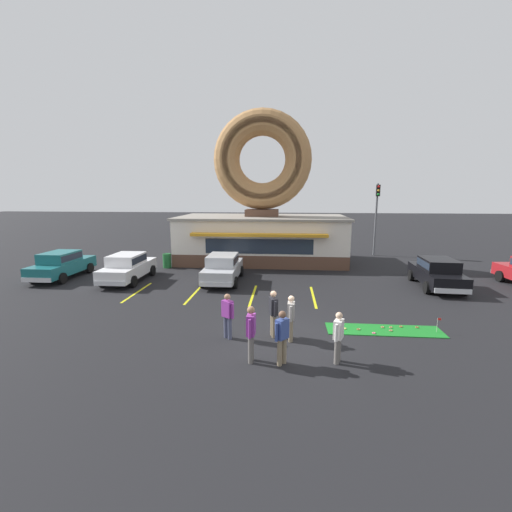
{
  "coord_description": "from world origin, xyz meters",
  "views": [
    {
      "loc": [
        0.05,
        -11.42,
        5.02
      ],
      "look_at": [
        -1.41,
        5.0,
        2.0
      ],
      "focal_mm": 24.0,
      "sensor_mm": 36.0,
      "label": 1
    }
  ],
  "objects_px": {
    "car_white": "(128,266)",
    "pedestrian_clipboard_woman": "(291,316)",
    "car_teal": "(62,264)",
    "pedestrian_beanie_man": "(282,335)",
    "traffic_light_pole": "(377,210)",
    "pedestrian_blue_sweater_man": "(228,314)",
    "pedestrian_hooded_kid": "(273,311)",
    "car_silver": "(223,267)",
    "pedestrian_crossing_woman": "(338,335)",
    "golf_ball": "(360,329)",
    "pedestrian_leather_jacket_man": "(251,331)",
    "car_black": "(437,272)",
    "trash_bin": "(167,260)",
    "putting_flag_pin": "(438,322)"
  },
  "relations": [
    {
      "from": "golf_ball",
      "to": "car_teal",
      "type": "height_order",
      "value": "car_teal"
    },
    {
      "from": "car_teal",
      "to": "pedestrian_blue_sweater_man",
      "type": "xyz_separation_m",
      "value": [
        11.41,
        -7.76,
        0.02
      ]
    },
    {
      "from": "pedestrian_crossing_woman",
      "to": "traffic_light_pole",
      "type": "xyz_separation_m",
      "value": [
        5.62,
        18.7,
        2.84
      ]
    },
    {
      "from": "pedestrian_blue_sweater_man",
      "to": "pedestrian_hooded_kid",
      "type": "relative_size",
      "value": 0.97
    },
    {
      "from": "car_white",
      "to": "pedestrian_beanie_man",
      "type": "bearing_deg",
      "value": -45.23
    },
    {
      "from": "trash_bin",
      "to": "traffic_light_pole",
      "type": "xyz_separation_m",
      "value": [
        15.32,
        6.11,
        3.21
      ]
    },
    {
      "from": "pedestrian_crossing_woman",
      "to": "traffic_light_pole",
      "type": "height_order",
      "value": "traffic_light_pole"
    },
    {
      "from": "putting_flag_pin",
      "to": "traffic_light_pole",
      "type": "height_order",
      "value": "traffic_light_pole"
    },
    {
      "from": "car_silver",
      "to": "pedestrian_clipboard_woman",
      "type": "relative_size",
      "value": 2.83
    },
    {
      "from": "pedestrian_beanie_man",
      "to": "pedestrian_crossing_woman",
      "type": "bearing_deg",
      "value": 8.82
    },
    {
      "from": "pedestrian_hooded_kid",
      "to": "pedestrian_crossing_woman",
      "type": "height_order",
      "value": "pedestrian_hooded_kid"
    },
    {
      "from": "pedestrian_leather_jacket_man",
      "to": "putting_flag_pin",
      "type": "bearing_deg",
      "value": 22.73
    },
    {
      "from": "golf_ball",
      "to": "car_black",
      "type": "height_order",
      "value": "car_black"
    },
    {
      "from": "pedestrian_beanie_man",
      "to": "pedestrian_crossing_woman",
      "type": "distance_m",
      "value": 1.69
    },
    {
      "from": "car_teal",
      "to": "traffic_light_pole",
      "type": "xyz_separation_m",
      "value": [
        20.61,
        9.5,
        2.84
      ]
    },
    {
      "from": "golf_ball",
      "to": "pedestrian_leather_jacket_man",
      "type": "distance_m",
      "value": 4.77
    },
    {
      "from": "car_black",
      "to": "pedestrian_leather_jacket_man",
      "type": "height_order",
      "value": "pedestrian_leather_jacket_man"
    },
    {
      "from": "car_teal",
      "to": "pedestrian_leather_jacket_man",
      "type": "height_order",
      "value": "pedestrian_leather_jacket_man"
    },
    {
      "from": "car_black",
      "to": "trash_bin",
      "type": "distance_m",
      "value": 16.64
    },
    {
      "from": "pedestrian_blue_sweater_man",
      "to": "traffic_light_pole",
      "type": "xyz_separation_m",
      "value": [
        9.2,
        17.26,
        2.81
      ]
    },
    {
      "from": "car_silver",
      "to": "car_white",
      "type": "bearing_deg",
      "value": -176.92
    },
    {
      "from": "traffic_light_pole",
      "to": "pedestrian_beanie_man",
      "type": "bearing_deg",
      "value": -111.01
    },
    {
      "from": "car_white",
      "to": "pedestrian_leather_jacket_man",
      "type": "distance_m",
      "value": 12.15
    },
    {
      "from": "car_white",
      "to": "pedestrian_clipboard_woman",
      "type": "relative_size",
      "value": 2.83
    },
    {
      "from": "golf_ball",
      "to": "car_black",
      "type": "distance_m",
      "value": 8.37
    },
    {
      "from": "pedestrian_clipboard_woman",
      "to": "pedestrian_crossing_woman",
      "type": "distance_m",
      "value": 2.0
    },
    {
      "from": "car_silver",
      "to": "car_white",
      "type": "distance_m",
      "value": 5.54
    },
    {
      "from": "putting_flag_pin",
      "to": "pedestrian_clipboard_woman",
      "type": "distance_m",
      "value": 5.5
    },
    {
      "from": "golf_ball",
      "to": "traffic_light_pole",
      "type": "relative_size",
      "value": 0.01
    },
    {
      "from": "trash_bin",
      "to": "pedestrian_leather_jacket_man",
      "type": "bearing_deg",
      "value": -60.88
    },
    {
      "from": "pedestrian_leather_jacket_man",
      "to": "pedestrian_clipboard_woman",
      "type": "xyz_separation_m",
      "value": [
        1.21,
        1.61,
        -0.09
      ]
    },
    {
      "from": "pedestrian_blue_sweater_man",
      "to": "trash_bin",
      "type": "height_order",
      "value": "pedestrian_blue_sweater_man"
    },
    {
      "from": "car_white",
      "to": "pedestrian_beanie_man",
      "type": "height_order",
      "value": "pedestrian_beanie_man"
    },
    {
      "from": "pedestrian_clipboard_woman",
      "to": "putting_flag_pin",
      "type": "bearing_deg",
      "value": 11.97
    },
    {
      "from": "car_teal",
      "to": "golf_ball",
      "type": "bearing_deg",
      "value": -22.3
    },
    {
      "from": "golf_ball",
      "to": "pedestrian_crossing_woman",
      "type": "xyz_separation_m",
      "value": [
        -1.2,
        -2.56,
        0.82
      ]
    },
    {
      "from": "car_silver",
      "to": "pedestrian_hooded_kid",
      "type": "distance_m",
      "value": 8.07
    },
    {
      "from": "pedestrian_clipboard_woman",
      "to": "trash_bin",
      "type": "xyz_separation_m",
      "value": [
        -8.32,
        11.15,
        -0.39
      ]
    },
    {
      "from": "putting_flag_pin",
      "to": "pedestrian_beanie_man",
      "type": "xyz_separation_m",
      "value": [
        -5.64,
        -2.83,
        0.48
      ]
    },
    {
      "from": "car_silver",
      "to": "pedestrian_leather_jacket_man",
      "type": "height_order",
      "value": "pedestrian_leather_jacket_man"
    },
    {
      "from": "car_teal",
      "to": "pedestrian_beanie_man",
      "type": "bearing_deg",
      "value": -35.37
    },
    {
      "from": "golf_ball",
      "to": "traffic_light_pole",
      "type": "xyz_separation_m",
      "value": [
        4.42,
        16.14,
        3.66
      ]
    },
    {
      "from": "car_silver",
      "to": "pedestrian_beanie_man",
      "type": "xyz_separation_m",
      "value": [
        3.52,
        -9.42,
        0.05
      ]
    },
    {
      "from": "pedestrian_hooded_kid",
      "to": "pedestrian_beanie_man",
      "type": "distance_m",
      "value": 2.03
    },
    {
      "from": "pedestrian_beanie_man",
      "to": "traffic_light_pole",
      "type": "relative_size",
      "value": 0.29
    },
    {
      "from": "car_silver",
      "to": "pedestrian_crossing_woman",
      "type": "height_order",
      "value": "car_silver"
    },
    {
      "from": "car_teal",
      "to": "pedestrian_beanie_man",
      "type": "distance_m",
      "value": 16.34
    },
    {
      "from": "car_teal",
      "to": "pedestrian_hooded_kid",
      "type": "distance_m",
      "value": 14.98
    },
    {
      "from": "car_white",
      "to": "pedestrian_blue_sweater_man",
      "type": "xyz_separation_m",
      "value": [
        7.13,
        -7.42,
        0.02
      ]
    },
    {
      "from": "car_white",
      "to": "trash_bin",
      "type": "distance_m",
      "value": 3.88
    }
  ]
}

